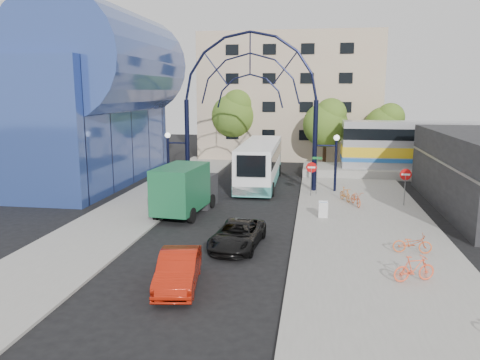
% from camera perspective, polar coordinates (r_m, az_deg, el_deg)
% --- Properties ---
extents(ground, '(120.00, 120.00, 0.00)m').
position_cam_1_polar(ground, '(23.63, -3.55, -8.11)').
color(ground, black).
rests_on(ground, ground).
extents(sidewalk_east, '(8.00, 56.00, 0.12)m').
position_cam_1_polar(sidewalk_east, '(27.07, 15.25, -5.88)').
color(sidewalk_east, gray).
rests_on(sidewalk_east, ground).
extents(plaza_west, '(5.00, 50.00, 0.12)m').
position_cam_1_polar(plaza_west, '(31.02, -12.92, -3.66)').
color(plaza_west, gray).
rests_on(plaza_west, ground).
extents(gateway_arch, '(13.64, 0.44, 12.10)m').
position_cam_1_polar(gateway_arch, '(36.17, 1.23, 12.21)').
color(gateway_arch, black).
rests_on(gateway_arch, ground).
extents(stop_sign, '(0.80, 0.07, 2.50)m').
position_cam_1_polar(stop_sign, '(34.28, 8.70, 1.16)').
color(stop_sign, slate).
rests_on(stop_sign, sidewalk_east).
extents(do_not_enter_sign, '(0.76, 0.07, 2.48)m').
position_cam_1_polar(do_not_enter_sign, '(32.87, 19.53, 0.22)').
color(do_not_enter_sign, slate).
rests_on(do_not_enter_sign, sidewalk_east).
extents(street_name_sign, '(0.70, 0.70, 2.80)m').
position_cam_1_polar(street_name_sign, '(34.85, 9.37, 1.52)').
color(street_name_sign, slate).
rests_on(street_name_sign, sidewalk_east).
extents(sandwich_board, '(0.55, 0.61, 0.99)m').
position_cam_1_polar(sandwich_board, '(28.64, 10.12, -3.34)').
color(sandwich_board, white).
rests_on(sandwich_board, sidewalk_east).
extents(transit_hall, '(16.50, 18.00, 14.50)m').
position_cam_1_polar(transit_hall, '(42.02, -19.99, 8.84)').
color(transit_hall, '#2F468F').
rests_on(transit_hall, ground).
extents(apartment_block, '(20.00, 12.10, 14.00)m').
position_cam_1_polar(apartment_block, '(56.87, 6.19, 10.06)').
color(apartment_block, tan).
rests_on(apartment_block, ground).
extents(tree_north_a, '(4.48, 4.48, 7.00)m').
position_cam_1_polar(tree_north_a, '(47.85, 10.53, 6.95)').
color(tree_north_a, '#382314').
rests_on(tree_north_a, ground).
extents(tree_north_b, '(5.12, 5.12, 8.00)m').
position_cam_1_polar(tree_north_b, '(52.54, -0.62, 8.17)').
color(tree_north_b, '#382314').
rests_on(tree_north_b, ground).
extents(tree_north_c, '(4.16, 4.16, 6.50)m').
position_cam_1_polar(tree_north_c, '(50.37, 17.34, 6.45)').
color(tree_north_c, '#382314').
rests_on(tree_north_c, ground).
extents(city_bus, '(3.16, 12.72, 3.48)m').
position_cam_1_polar(city_bus, '(39.04, 2.48, 2.18)').
color(city_bus, white).
rests_on(city_bus, ground).
extents(green_truck, '(2.90, 6.48, 3.18)m').
position_cam_1_polar(green_truck, '(29.61, -6.61, -1.10)').
color(green_truck, black).
rests_on(green_truck, ground).
extents(black_suv, '(2.55, 4.82, 1.29)m').
position_cam_1_polar(black_suv, '(23.30, -0.30, -6.69)').
color(black_suv, black).
rests_on(black_suv, ground).
extents(red_sedan, '(2.13, 4.45, 1.41)m').
position_cam_1_polar(red_sedan, '(18.98, -7.52, -10.75)').
color(red_sedan, '#A41A0A').
rests_on(red_sedan, ground).
extents(bike_near_a, '(1.05, 1.96, 0.98)m').
position_cam_1_polar(bike_near_a, '(32.15, 13.97, -2.19)').
color(bike_near_a, '#D8592B').
rests_on(bike_near_a, sidewalk_east).
extents(bike_near_b, '(1.04, 1.67, 0.97)m').
position_cam_1_polar(bike_near_b, '(33.28, 12.70, -1.71)').
color(bike_near_b, orange).
rests_on(bike_near_b, sidewalk_east).
extents(bike_far_a, '(1.78, 0.63, 0.94)m').
position_cam_1_polar(bike_far_a, '(23.65, 20.27, -7.26)').
color(bike_far_a, '#DF5D2C').
rests_on(bike_far_a, sidewalk_east).
extents(bike_far_b, '(1.85, 1.10, 1.08)m').
position_cam_1_polar(bike_far_b, '(20.27, 20.48, -10.08)').
color(bike_far_b, '#F75631').
rests_on(bike_far_b, sidewalk_east).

